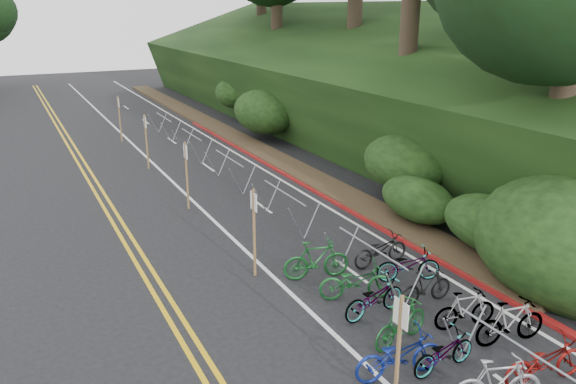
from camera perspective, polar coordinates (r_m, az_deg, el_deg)
The scene contains 9 objects.
road_markings at distance 20.02m, azimuth -9.19°, elevation -2.45°, with size 7.47×80.00×0.01m.
red_curb at distance 23.54m, azimuth 1.11°, elevation 1.09°, with size 0.25×28.00×0.10m, color maroon.
embankment at distance 32.56m, azimuth 6.68°, elevation 10.34°, with size 14.30×48.14×9.11m.
bike_rack_front at distance 11.55m, azimuth 21.86°, elevation -15.39°, with size 1.16×2.72×1.21m.
bike_racks_rest at distance 23.11m, azimuth -5.98°, elevation 2.74°, with size 1.14×23.00×1.17m.
signpost_near at distance 10.48m, azimuth 11.17°, elevation -15.02°, with size 0.08×0.40×2.31m.
signposts_rest at distance 23.18m, azimuth -12.47°, elevation 3.93°, with size 0.08×18.40×2.50m.
bike_front at distance 11.71m, azimuth 11.21°, elevation -15.93°, with size 1.90×0.66×1.00m, color navy.
bike_valet at distance 13.26m, azimuth 14.88°, elevation -11.91°, with size 3.18×9.10×1.10m.
Camera 1 is at (-4.92, -7.81, 7.03)m, focal length 35.00 mm.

